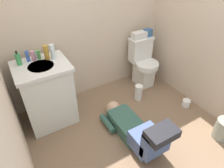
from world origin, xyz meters
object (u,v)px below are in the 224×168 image
at_px(bottle_green, 38,55).
at_px(bottle_clear, 53,52).
at_px(vanity_cabinet, 47,93).
at_px(bottle_pink, 33,56).
at_px(toiletry_bag, 148,33).
at_px(tissue_box, 139,35).
at_px(soap_dispenser, 18,59).
at_px(bottle_amber, 46,52).
at_px(paper_towel_roll, 138,92).
at_px(toilet, 143,63).
at_px(person_plumber, 136,129).
at_px(bottle_blue, 27,56).
at_px(toilet_paper_roll, 186,103).
at_px(trash_can, 223,129).
at_px(faucet, 36,56).

xyz_separation_m(bottle_green, bottle_clear, (0.15, -0.09, 0.04)).
distance_m(vanity_cabinet, bottle_pink, 0.48).
xyz_separation_m(toiletry_bag, bottle_pink, (-1.65, -0.02, 0.07)).
distance_m(tissue_box, bottle_green, 1.44).
bearing_deg(soap_dispenser, bottle_pink, 6.60).
relative_size(bottle_amber, paper_towel_roll, 0.69).
xyz_separation_m(toilet, bottle_green, (-1.48, 0.08, 0.50)).
relative_size(person_plumber, bottle_blue, 8.46).
bearing_deg(bottle_pink, soap_dispenser, -173.40).
relative_size(bottle_pink, toilet_paper_roll, 1.05).
bearing_deg(trash_can, bottle_blue, 139.68).
height_order(person_plumber, toiletry_bag, toiletry_bag).
distance_m(bottle_blue, paper_towel_roll, 1.56).
xyz_separation_m(faucet, trash_can, (1.65, -1.46, -0.74)).
bearing_deg(toilet_paper_roll, bottle_amber, 152.96).
relative_size(faucet, trash_can, 0.38).
height_order(person_plumber, paper_towel_roll, person_plumber).
bearing_deg(person_plumber, bottle_amber, 123.87).
bearing_deg(bottle_amber, tissue_box, 2.68).
xyz_separation_m(soap_dispenser, paper_towel_roll, (1.40, -0.37, -0.77)).
relative_size(faucet, bottle_green, 0.95).
height_order(toiletry_bag, bottle_clear, bottle_clear).
relative_size(toiletry_bag, bottle_green, 1.18).
distance_m(toiletry_bag, toilet_paper_roll, 1.16).
height_order(faucet, bottle_pink, bottle_pink).
height_order(toilet, bottle_amber, bottle_amber).
relative_size(person_plumber, toilet_paper_roll, 9.68).
bearing_deg(toilet, tissue_box, 116.43).
distance_m(faucet, bottle_green, 0.03).
bearing_deg(soap_dispenser, person_plumber, -46.01).
bearing_deg(toilet, trash_can, -84.34).
bearing_deg(trash_can, bottle_green, 137.77).
height_order(toilet, trash_can, toilet).
height_order(vanity_cabinet, trash_can, vanity_cabinet).
relative_size(tissue_box, bottle_clear, 1.24).
height_order(toilet, paper_towel_roll, toilet).
distance_m(toiletry_bag, bottle_green, 1.59).
height_order(faucet, bottle_amber, bottle_amber).
relative_size(person_plumber, soap_dispenser, 6.42).
xyz_separation_m(trash_can, paper_towel_roll, (-0.44, 1.07, -0.01)).
distance_m(toilet, paper_towel_roll, 0.50).
bearing_deg(trash_can, vanity_cabinet, 141.20).
bearing_deg(bottle_green, bottle_clear, -31.47).
bearing_deg(soap_dispenser, toiletry_bag, 1.24).
height_order(bottle_clear, paper_towel_roll, bottle_clear).
bearing_deg(bottle_green, toilet, -3.06).
bearing_deg(bottle_blue, trash_can, -40.32).
bearing_deg(paper_towel_roll, bottle_pink, 162.62).
bearing_deg(bottle_amber, toilet_paper_roll, -27.04).
bearing_deg(vanity_cabinet, paper_towel_roll, -11.71).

